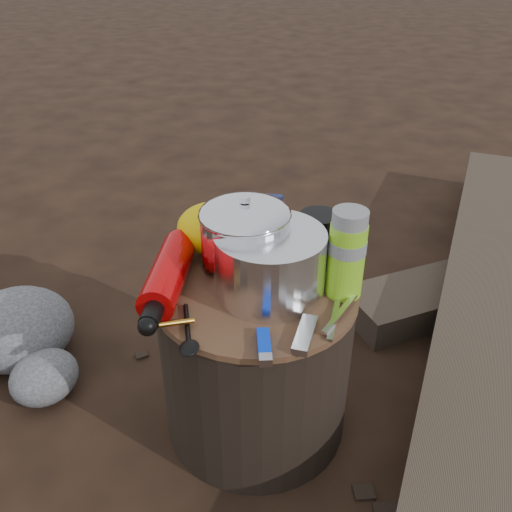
# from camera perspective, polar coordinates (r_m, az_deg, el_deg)

# --- Properties ---
(ground) EXTENTS (60.00, 60.00, 0.00)m
(ground) POSITION_cam_1_polar(r_m,az_deg,el_deg) (1.42, 0.00, -16.76)
(ground) COLOR black
(ground) RESTS_ON ground
(stump) EXTENTS (0.43, 0.43, 0.40)m
(stump) POSITION_cam_1_polar(r_m,az_deg,el_deg) (1.28, 0.00, -10.82)
(stump) COLOR black
(stump) RESTS_ON ground
(log_main) EXTENTS (0.89, 2.16, 0.18)m
(log_main) POSITION_cam_1_polar(r_m,az_deg,el_deg) (1.76, 24.63, -5.13)
(log_main) COLOR #3A2F25
(log_main) RESTS_ON ground
(log_small) EXTENTS (1.10, 0.76, 0.10)m
(log_small) POSITION_cam_1_polar(r_m,az_deg,el_deg) (2.00, 24.70, -2.02)
(log_small) COLOR #3A2F25
(log_small) RESTS_ON ground
(foil_windscreen) EXTENTS (0.23, 0.23, 0.14)m
(foil_windscreen) POSITION_cam_1_polar(r_m,az_deg,el_deg) (1.11, 1.47, -0.76)
(foil_windscreen) COLOR silver
(foil_windscreen) RESTS_ON stump
(camping_pot) EXTENTS (0.19, 0.19, 0.19)m
(camping_pot) POSITION_cam_1_polar(r_m,az_deg,el_deg) (1.14, -1.14, 1.56)
(camping_pot) COLOR white
(camping_pot) RESTS_ON stump
(fuel_bottle) EXTENTS (0.09, 0.32, 0.08)m
(fuel_bottle) POSITION_cam_1_polar(r_m,az_deg,el_deg) (1.14, -9.22, -1.90)
(fuel_bottle) COLOR #C00608
(fuel_bottle) RESTS_ON stump
(thermos) EXTENTS (0.08, 0.08, 0.19)m
(thermos) POSITION_cam_1_polar(r_m,az_deg,el_deg) (1.11, 9.53, 0.23)
(thermos) COLOR #84D21E
(thermos) RESTS_ON stump
(travel_mug) EXTENTS (0.08, 0.08, 0.13)m
(travel_mug) POSITION_cam_1_polar(r_m,az_deg,el_deg) (1.21, 6.55, 1.65)
(travel_mug) COLOR black
(travel_mug) RESTS_ON stump
(stuff_sack) EXTENTS (0.18, 0.14, 0.12)m
(stuff_sack) POSITION_cam_1_polar(r_m,az_deg,el_deg) (1.26, -4.35, 2.89)
(stuff_sack) COLOR yellow
(stuff_sack) RESTS_ON stump
(food_pouch) EXTENTS (0.11, 0.03, 0.14)m
(food_pouch) POSITION_cam_1_polar(r_m,az_deg,el_deg) (1.26, 0.24, 3.52)
(food_pouch) COLOR #121B4A
(food_pouch) RESTS_ON stump
(lighter) EXTENTS (0.04, 0.09, 0.02)m
(lighter) POSITION_cam_1_polar(r_m,az_deg,el_deg) (1.00, 0.84, -9.12)
(lighter) COLOR #0532E3
(lighter) RESTS_ON stump
(multitool) EXTENTS (0.04, 0.11, 0.01)m
(multitool) POSITION_cam_1_polar(r_m,az_deg,el_deg) (1.02, 5.16, -8.25)
(multitool) COLOR #BDBDC1
(multitool) RESTS_ON stump
(pot_grabber) EXTENTS (0.08, 0.15, 0.01)m
(pot_grabber) POSITION_cam_1_polar(r_m,az_deg,el_deg) (1.08, 8.28, -6.18)
(pot_grabber) COLOR #BDBDC1
(pot_grabber) RESTS_ON stump
(spork) EXTENTS (0.07, 0.15, 0.01)m
(spork) POSITION_cam_1_polar(r_m,az_deg,el_deg) (1.05, -7.26, -7.18)
(spork) COLOR black
(spork) RESTS_ON stump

